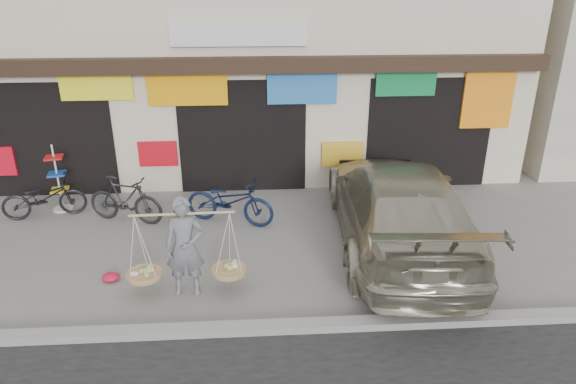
{
  "coord_description": "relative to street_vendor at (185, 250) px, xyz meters",
  "views": [
    {
      "loc": [
        0.33,
        -8.24,
        4.9
      ],
      "look_at": [
        0.92,
        0.9,
        1.01
      ],
      "focal_mm": 32.0,
      "sensor_mm": 36.0,
      "label": 1
    }
  ],
  "objects": [
    {
      "name": "bike_0",
      "position": [
        -3.44,
        3.15,
        -0.35
      ],
      "size": [
        1.82,
        0.97,
        0.91
      ],
      "primitive_type": "imported",
      "rotation": [
        0.0,
        0.0,
        1.8
      ],
      "color": "black",
      "rests_on": "ground"
    },
    {
      "name": "kerb",
      "position": [
        0.86,
        -1.09,
        -0.74
      ],
      "size": [
        70.0,
        0.25,
        0.12
      ],
      "primitive_type": "cube",
      "color": "gray",
      "rests_on": "ground"
    },
    {
      "name": "display_rack",
      "position": [
        -3.22,
        3.5,
        -0.18
      ],
      "size": [
        0.43,
        0.43,
        1.53
      ],
      "rotation": [
        0.0,
        0.0,
        0.19
      ],
      "color": "silver",
      "rests_on": "ground"
    },
    {
      "name": "red_bag",
      "position": [
        -1.39,
        0.44,
        -0.73
      ],
      "size": [
        0.31,
        0.25,
        0.14
      ],
      "primitive_type": "ellipsoid",
      "color": "red",
      "rests_on": "ground"
    },
    {
      "name": "shophouse_block",
      "position": [
        0.86,
        7.33,
        2.65
      ],
      "size": [
        14.0,
        6.32,
        7.0
      ],
      "color": "beige",
      "rests_on": "ground"
    },
    {
      "name": "suv",
      "position": [
        3.86,
        1.48,
        0.03
      ],
      "size": [
        2.68,
        5.85,
        1.66
      ],
      "rotation": [
        0.0,
        0.0,
        3.08
      ],
      "color": "#A69F86",
      "rests_on": "ground"
    },
    {
      "name": "bike_2",
      "position": [
        0.6,
        2.58,
        -0.29
      ],
      "size": [
        2.05,
        1.3,
        1.02
      ],
      "primitive_type": "imported",
      "rotation": [
        0.0,
        0.0,
        1.22
      ],
      "color": "#0F1A38",
      "rests_on": "ground"
    },
    {
      "name": "street_vendor",
      "position": [
        0.0,
        0.0,
        0.0
      ],
      "size": [
        1.93,
        0.6,
        1.73
      ],
      "rotation": [
        0.0,
        0.0,
        0.03
      ],
      "color": "slate",
      "rests_on": "ground"
    },
    {
      "name": "ground",
      "position": [
        0.86,
        0.91,
        -0.8
      ],
      "size": [
        70.0,
        70.0,
        0.0
      ],
      "primitive_type": "plane",
      "color": "gray",
      "rests_on": "ground"
    },
    {
      "name": "bike_1",
      "position": [
        -1.61,
        2.78,
        -0.29
      ],
      "size": [
        1.77,
        1.0,
        1.03
      ],
      "primitive_type": "imported",
      "rotation": [
        0.0,
        0.0,
        1.25
      ],
      "color": "black",
      "rests_on": "ground"
    }
  ]
}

